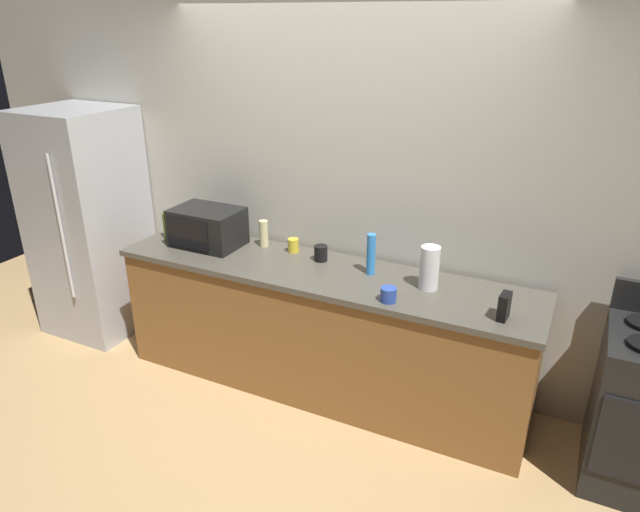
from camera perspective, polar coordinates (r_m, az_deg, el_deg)
The scene contains 13 objects.
ground_plane at distance 3.87m, azimuth -2.71°, elevation -15.93°, with size 8.00×8.00×0.00m, color tan.
back_wall at distance 3.89m, azimuth 2.68°, elevation 6.88°, with size 6.40×0.10×2.70m, color beige.
counter_run at distance 3.90m, azimuth -0.00°, elevation -7.44°, with size 2.84×0.64×0.90m.
refrigerator at distance 4.89m, azimuth -22.15°, elevation 3.03°, with size 0.72×0.73×1.80m.
microwave at distance 4.14m, azimuth -11.22°, elevation 2.86°, with size 0.48×0.35×0.27m.
paper_towel_roll at distance 3.46m, azimuth 10.90°, elevation -1.17°, with size 0.12×0.12×0.27m, color white.
cordless_phone at distance 3.24m, azimuth 17.96°, elevation -4.82°, with size 0.05×0.11×0.15m, color black.
bottle_olive_oil at distance 4.34m, azimuth -15.04°, elevation 2.93°, with size 0.06×0.06×0.20m, color #4C6B19.
bottle_hand_soap at distance 4.07m, azimuth -5.65°, elevation 2.26°, with size 0.06×0.06×0.19m, color beige.
bottle_spray_cleaner at distance 3.61m, azimuth 5.13°, elevation 0.18°, with size 0.06×0.06×0.27m, color #338CE5.
mug_black at distance 3.82m, azimuth 0.08°, elevation 0.29°, with size 0.09×0.09×0.11m, color black.
mug_blue at distance 3.31m, azimuth 6.87°, elevation -3.85°, with size 0.09×0.09×0.09m, color #2D4CB2.
mug_yellow at distance 3.97m, azimuth -2.69°, elevation 1.07°, with size 0.08×0.08×0.10m, color yellow.
Camera 1 is at (1.48, -2.62, 2.42)m, focal length 31.96 mm.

